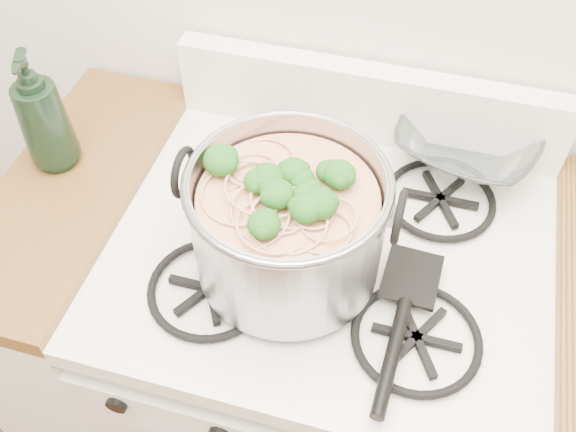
{
  "coord_description": "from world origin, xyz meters",
  "views": [
    {
      "loc": [
        0.11,
        0.58,
        1.79
      ],
      "look_at": [
        -0.06,
        1.19,
        1.04
      ],
      "focal_mm": 40.0,
      "sensor_mm": 36.0,
      "label": 1
    }
  ],
  "objects": [
    {
      "name": "spatula",
      "position": [
        0.15,
        1.22,
        0.94
      ],
      "size": [
        0.3,
        0.32,
        0.02
      ],
      "primitive_type": null,
      "rotation": [
        0.0,
        0.0,
        -0.04
      ],
      "color": "black",
      "rests_on": "gas_range"
    },
    {
      "name": "counter_left",
      "position": [
        -0.51,
        1.26,
        0.46
      ],
      "size": [
        0.25,
        0.65,
        0.92
      ],
      "color": "silver",
      "rests_on": "ground"
    },
    {
      "name": "gas_range",
      "position": [
        0.0,
        1.26,
        0.44
      ],
      "size": [
        0.76,
        0.66,
        0.92
      ],
      "color": "white",
      "rests_on": "ground"
    },
    {
      "name": "stock_pot",
      "position": [
        -0.06,
        1.19,
        1.02
      ],
      "size": [
        0.34,
        0.31,
        0.21
      ],
      "color": "#94949C",
      "rests_on": "gas_range"
    },
    {
      "name": "bottle",
      "position": [
        -0.55,
        1.31,
        1.04
      ],
      "size": [
        0.12,
        0.12,
        0.24
      ],
      "primitive_type": "imported",
      "rotation": [
        0.0,
        0.0,
        0.37
      ],
      "color": "black",
      "rests_on": "counter_left"
    },
    {
      "name": "glass_bowl",
      "position": [
        0.2,
        1.54,
        0.94
      ],
      "size": [
        0.13,
        0.13,
        0.03
      ],
      "primitive_type": "imported",
      "rotation": [
        0.0,
        0.0,
        -0.26
      ],
      "color": "white",
      "rests_on": "gas_range"
    }
  ]
}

